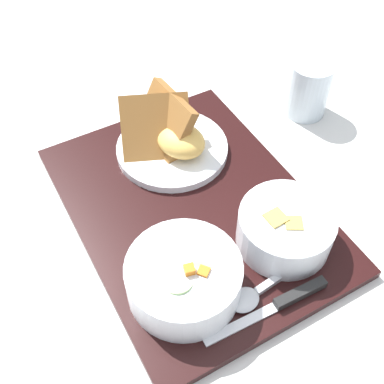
% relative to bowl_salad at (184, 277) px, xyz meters
% --- Properties ---
extents(ground_plane, '(4.00, 4.00, 0.00)m').
position_rel_bowl_salad_xyz_m(ground_plane, '(0.12, -0.06, -0.05)').
color(ground_plane, silver).
extents(serving_tray, '(0.47, 0.37, 0.01)m').
position_rel_bowl_salad_xyz_m(serving_tray, '(0.12, -0.06, -0.04)').
color(serving_tray, black).
rests_on(serving_tray, ground_plane).
extents(bowl_salad, '(0.14, 0.14, 0.06)m').
position_rel_bowl_salad_xyz_m(bowl_salad, '(0.00, 0.00, 0.00)').
color(bowl_salad, silver).
rests_on(bowl_salad, serving_tray).
extents(bowl_soup, '(0.13, 0.13, 0.06)m').
position_rel_bowl_salad_xyz_m(bowl_soup, '(0.02, -0.15, -0.00)').
color(bowl_soup, silver).
rests_on(bowl_soup, serving_tray).
extents(plate_main, '(0.18, 0.18, 0.10)m').
position_rel_bowl_salad_xyz_m(plate_main, '(0.24, -0.07, -0.01)').
color(plate_main, silver).
rests_on(plate_main, serving_tray).
extents(knife, '(0.03, 0.17, 0.01)m').
position_rel_bowl_salad_xyz_m(knife, '(-0.07, -0.11, -0.03)').
color(knife, silver).
rests_on(knife, serving_tray).
extents(spoon, '(0.05, 0.14, 0.01)m').
position_rel_bowl_salad_xyz_m(spoon, '(-0.04, -0.08, -0.03)').
color(spoon, silver).
rests_on(spoon, serving_tray).
extents(glass_water, '(0.07, 0.07, 0.10)m').
position_rel_bowl_salad_xyz_m(glass_water, '(0.25, -0.33, -0.00)').
color(glass_water, silver).
rests_on(glass_water, ground_plane).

